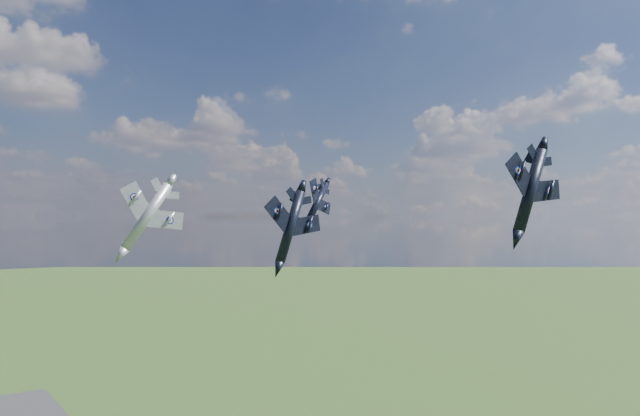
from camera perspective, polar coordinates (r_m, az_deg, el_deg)
jet_lead_navy at (r=78.79m, az=-2.71°, el=-1.68°), size 9.98×13.21×5.64m
jet_right_navy at (r=88.08m, az=18.68°, el=1.54°), size 13.33×17.25×7.66m
jet_high_navy at (r=121.44m, az=-0.24°, el=0.52°), size 13.95×16.30×8.70m
jet_left_silver at (r=89.35m, az=-15.55°, el=-0.74°), size 12.80×16.20×8.29m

